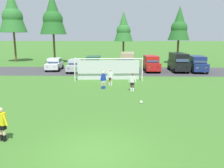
% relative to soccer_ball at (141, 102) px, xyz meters
% --- Properties ---
extents(ground_plane, '(400.00, 400.00, 0.00)m').
position_rel_soccer_ball_xyz_m(ground_plane, '(-2.63, 7.69, -0.11)').
color(ground_plane, '#3D7028').
extents(parking_lot_strip, '(52.00, 8.40, 0.01)m').
position_rel_soccer_ball_xyz_m(parking_lot_strip, '(-2.63, 15.88, -0.11)').
color(parking_lot_strip, '#3D3D3F').
rests_on(parking_lot_strip, ground).
extents(soccer_ball, '(0.22, 0.22, 0.22)m').
position_rel_soccer_ball_xyz_m(soccer_ball, '(0.00, 0.00, 0.00)').
color(soccer_ball, white).
rests_on(soccer_ball, ground).
extents(soccer_goal, '(7.54, 2.46, 2.57)m').
position_rel_soccer_ball_xyz_m(soccer_goal, '(-2.84, 9.27, 1.18)').
color(soccer_goal, white).
rests_on(soccer_goal, ground).
extents(referee, '(0.71, 0.35, 1.64)m').
position_rel_soccer_ball_xyz_m(referee, '(-7.07, -6.39, 0.71)').
color(referee, beige).
rests_on(referee, ground).
extents(player_striker_near, '(0.57, 0.59, 1.64)m').
position_rel_soccer_ball_xyz_m(player_striker_near, '(-3.10, 4.71, 0.71)').
color(player_striker_near, beige).
rests_on(player_striker_near, ground).
extents(player_midfield_center, '(0.74, 0.28, 1.64)m').
position_rel_soccer_ball_xyz_m(player_midfield_center, '(-2.51, 6.33, 0.71)').
color(player_midfield_center, tan).
rests_on(player_midfield_center, ground).
extents(player_defender_far, '(0.72, 0.31, 1.64)m').
position_rel_soccer_ball_xyz_m(player_defender_far, '(-0.46, 3.89, 0.71)').
color(player_defender_far, brown).
rests_on(player_defender_far, ground).
extents(parked_car_slot_far_left, '(2.19, 4.28, 1.72)m').
position_rel_soccer_ball_xyz_m(parked_car_slot_far_left, '(-10.96, 16.49, 0.77)').
color(parked_car_slot_far_left, silver).
rests_on(parked_car_slot_far_left, ground).
extents(parked_car_slot_left, '(2.08, 4.22, 1.72)m').
position_rel_soccer_ball_xyz_m(parked_car_slot_left, '(-7.63, 14.98, 0.77)').
color(parked_car_slot_left, '#B2B2BC').
rests_on(parked_car_slot_left, ground).
extents(parked_car_slot_center_left, '(2.21, 4.64, 2.16)m').
position_rel_soccer_ball_xyz_m(parked_car_slot_center_left, '(-5.15, 14.79, 1.00)').
color(parked_car_slot_center_left, '#194C2D').
rests_on(parked_car_slot_center_left, ground).
extents(parked_car_slot_center, '(2.37, 4.89, 2.52)m').
position_rel_soccer_ball_xyz_m(parked_car_slot_center, '(-0.47, 16.91, 1.23)').
color(parked_car_slot_center, tan).
rests_on(parked_car_slot_center, ground).
extents(parked_car_slot_center_right, '(2.26, 4.66, 2.16)m').
position_rel_soccer_ball_xyz_m(parked_car_slot_center_right, '(2.78, 15.93, 1.00)').
color(parked_car_slot_center_right, red).
rests_on(parked_car_slot_center_right, ground).
extents(parked_car_slot_right, '(2.24, 4.82, 2.52)m').
position_rel_soccer_ball_xyz_m(parked_car_slot_right, '(6.53, 15.94, 1.23)').
color(parked_car_slot_right, black).
rests_on(parked_car_slot_right, ground).
extents(parked_car_slot_far_right, '(2.37, 4.72, 2.16)m').
position_rel_soccer_ball_xyz_m(parked_car_slot_far_right, '(9.02, 15.57, 1.00)').
color(parked_car_slot_far_right, navy).
rests_on(parked_car_slot_far_right, ground).
extents(tree_left_edge, '(4.96, 4.96, 13.22)m').
position_rel_soccer_ball_xyz_m(tree_left_edge, '(-21.45, 27.45, 8.99)').
color(tree_left_edge, brown).
rests_on(tree_left_edge, ground).
extents(tree_mid_left, '(4.61, 4.61, 12.31)m').
position_rel_soccer_ball_xyz_m(tree_mid_left, '(-13.36, 25.35, 8.36)').
color(tree_mid_left, brown).
rests_on(tree_mid_left, ground).
extents(tree_center_back, '(3.48, 3.48, 9.28)m').
position_rel_soccer_ball_xyz_m(tree_center_back, '(-0.92, 27.70, 6.26)').
color(tree_center_back, brown).
rests_on(tree_center_back, ground).
extents(tree_mid_right, '(3.70, 3.70, 9.87)m').
position_rel_soccer_ball_xyz_m(tree_mid_right, '(8.62, 25.13, 6.67)').
color(tree_mid_right, brown).
rests_on(tree_mid_right, ground).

